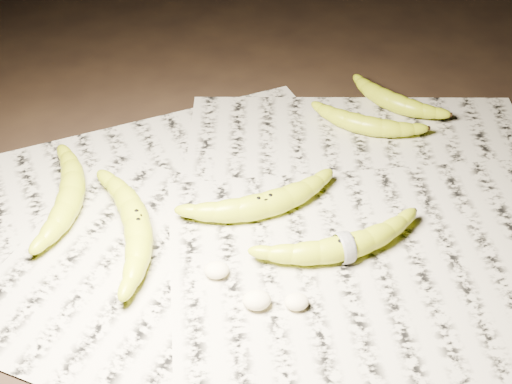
{
  "coord_description": "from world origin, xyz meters",
  "views": [
    {
      "loc": [
        -0.06,
        -0.75,
        0.68
      ],
      "look_at": [
        0.0,
        -0.01,
        0.05
      ],
      "focal_mm": 50.0,
      "sensor_mm": 36.0,
      "label": 1
    }
  ],
  "objects": [
    {
      "name": "banana_taped",
      "position": [
        0.11,
        -0.1,
        0.03
      ],
      "size": [
        0.22,
        0.11,
        0.04
      ],
      "primitive_type": null,
      "rotation": [
        0.0,
        0.0,
        0.24
      ],
      "color": "#AEC618",
      "rests_on": "newspaper_patch"
    },
    {
      "name": "banana_left_b",
      "position": [
        -0.26,
        0.04,
        0.03
      ],
      "size": [
        0.07,
        0.2,
        0.04
      ],
      "primitive_type": null,
      "rotation": [
        0.0,
        0.0,
        1.52
      ],
      "color": "#AEC618",
      "rests_on": "newspaper_patch"
    },
    {
      "name": "banana_upper_a",
      "position": [
        0.19,
        0.18,
        0.02
      ],
      "size": [
        0.17,
        0.12,
        0.03
      ],
      "primitive_type": null,
      "rotation": [
        0.0,
        0.0,
        -0.47
      ],
      "color": "#AEC618",
      "rests_on": "newspaper_patch"
    },
    {
      "name": "newspaper_patch",
      "position": [
        0.03,
        -0.01,
        0.0
      ],
      "size": [
        0.9,
        0.7,
        0.01
      ],
      "primitive_type": "cube",
      "color": "#BBB5A1",
      "rests_on": "ground"
    },
    {
      "name": "banana_left_a",
      "position": [
        -0.16,
        -0.03,
        0.03
      ],
      "size": [
        0.1,
        0.23,
        0.04
      ],
      "primitive_type": null,
      "rotation": [
        0.0,
        0.0,
        1.75
      ],
      "color": "#AEC618",
      "rests_on": "newspaper_patch"
    },
    {
      "name": "banana_center",
      "position": [
        0.01,
        -0.0,
        0.03
      ],
      "size": [
        0.21,
        0.11,
        0.04
      ],
      "primitive_type": null,
      "rotation": [
        0.0,
        0.0,
        0.28
      ],
      "color": "#AEC618",
      "rests_on": "newspaper_patch"
    },
    {
      "name": "flesh_chunk_c",
      "position": [
        0.04,
        -0.18,
        0.02
      ],
      "size": [
        0.03,
        0.03,
        0.02
      ],
      "primitive_type": "ellipsoid",
      "color": "#FBEEC2",
      "rests_on": "newspaper_patch"
    },
    {
      "name": "banana_upper_b",
      "position": [
        0.25,
        0.25,
        0.02
      ],
      "size": [
        0.15,
        0.15,
        0.03
      ],
      "primitive_type": null,
      "rotation": [
        0.0,
        0.0,
        -0.79
      ],
      "color": "#AEC618",
      "rests_on": "newspaper_patch"
    },
    {
      "name": "ground",
      "position": [
        0.0,
        0.0,
        0.0
      ],
      "size": [
        3.0,
        3.0,
        0.0
      ],
      "primitive_type": "plane",
      "color": "black",
      "rests_on": "ground"
    },
    {
      "name": "flesh_chunk_a",
      "position": [
        -0.06,
        -0.11,
        0.02
      ],
      "size": [
        0.03,
        0.03,
        0.02
      ],
      "primitive_type": "ellipsoid",
      "color": "#FBEEC2",
      "rests_on": "newspaper_patch"
    },
    {
      "name": "flesh_chunk_b",
      "position": [
        -0.01,
        -0.17,
        0.02
      ],
      "size": [
        0.04,
        0.03,
        0.02
      ],
      "primitive_type": "ellipsoid",
      "color": "#FBEEC2",
      "rests_on": "newspaper_patch"
    },
    {
      "name": "measuring_tape",
      "position": [
        0.11,
        -0.1,
        0.03
      ],
      "size": [
        0.01,
        0.04,
        0.04
      ],
      "primitive_type": "torus",
      "rotation": [
        0.0,
        1.57,
        0.24
      ],
      "color": "white",
      "rests_on": "newspaper_patch"
    }
  ]
}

